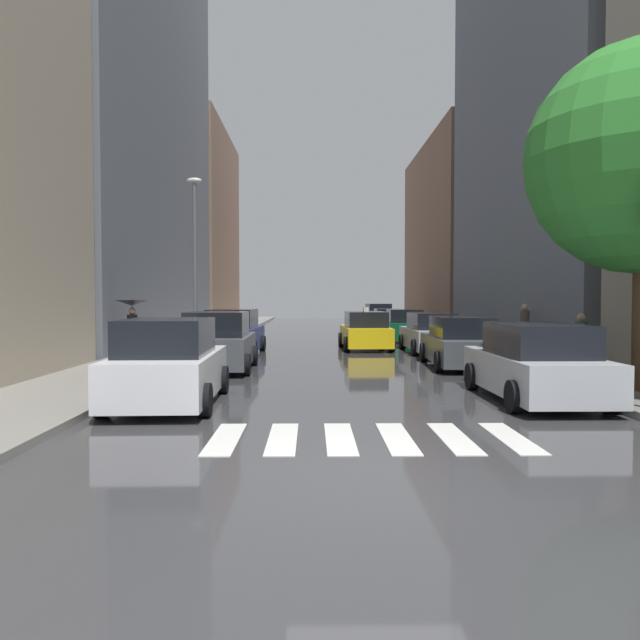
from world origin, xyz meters
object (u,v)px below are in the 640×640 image
Objects in this scene: parked_car_right_sixth at (378,317)px; lamp_post_left at (195,251)px; parked_car_right_fifth at (388,322)px; parked_car_right_second at (460,343)px; parked_car_left_second at (218,343)px; pedestrian_near_tree at (525,326)px; parked_car_right_nearest at (535,364)px; pedestrian_by_kerb at (132,313)px; parked_car_left_nearest at (169,365)px; taxi_midroad at (365,332)px; parked_car_right_fourth at (404,326)px; parked_car_right_third at (430,334)px; parked_car_left_third at (233,333)px; pedestrian_foreground at (581,338)px.

lamp_post_left is (-9.50, -19.91, 3.27)m from parked_car_right_sixth.
parked_car_right_fifth is at bearing 176.48° from parked_car_right_sixth.
parked_car_right_second is at bearing -28.09° from lamp_post_left.
parked_car_left_second is 2.23× the size of pedestrian_near_tree.
parked_car_right_nearest is 14.18m from pedestrian_by_kerb.
parked_car_left_nearest is 0.99× the size of taxi_midroad.
parked_car_right_nearest is 11.41m from pedestrian_near_tree.
parked_car_left_nearest is 19.97m from parked_car_right_fourth.
lamp_post_left is (-9.48, -0.19, 3.34)m from parked_car_right_third.
parked_car_left_third is at bearing -108.49° from pedestrian_by_kerb.
parked_car_left_third is 11.47m from pedestrian_near_tree.
parked_car_right_fifth is at bearing -13.78° from taxi_midroad.
parked_car_left_second is 0.99× the size of parked_car_right_fourth.
parked_car_right_fifth is (7.71, 25.13, -0.10)m from parked_car_left_nearest.
parked_car_right_second is 2.65× the size of pedestrian_near_tree.
taxi_midroad is (-2.53, -18.17, -0.07)m from parked_car_right_sixth.
parked_car_left_second is at bearing -175.22° from parked_car_left_third.
parked_car_right_fifth is 2.42× the size of pedestrian_by_kerb.
parked_car_right_sixth reaches higher than parked_car_left_third.
parked_car_right_second is 7.20m from taxi_midroad.
parked_car_right_third is 2.55× the size of pedestrian_near_tree.
pedestrian_by_kerb is at bearing 146.74° from parked_car_right_fifth.
parked_car_left_second reaches higher than parked_car_right_third.
parked_car_right_fourth reaches higher than parked_car_right_second.
lamp_post_left reaches higher than parked_car_left_nearest.
pedestrian_near_tree is (3.63, 4.44, 0.36)m from parked_car_right_second.
parked_car_right_fourth is at bearing 0.14° from parked_car_right_nearest.
pedestrian_foreground is at bearing -101.45° from parked_car_right_second.
pedestrian_by_kerb reaches higher than parked_car_right_nearest.
parked_car_left_second is 0.85× the size of parked_car_right_fifth.
lamp_post_left reaches higher than parked_car_right_sixth.
pedestrian_near_tree is (11.35, 11.28, 0.29)m from parked_car_left_nearest.
parked_car_left_nearest is 1.06× the size of parked_car_right_fourth.
pedestrian_near_tree is (6.08, -2.33, 0.35)m from taxi_midroad.
parked_car_right_sixth reaches higher than parked_car_left_nearest.
parked_car_right_second is at bearing 125.63° from pedestrian_near_tree.
pedestrian_foreground is 14.98m from pedestrian_by_kerb.
taxi_midroad is (-2.44, -11.52, 0.03)m from parked_car_right_fifth.
parked_car_right_fifth is at bearing -18.67° from parked_car_left_nearest.
parked_car_left_second is at bearing 150.19° from parked_car_right_fourth.
parked_car_left_nearest is at bearing 93.12° from parked_car_right_nearest.
parked_car_right_nearest is 0.95× the size of parked_car_right_second.
parked_car_right_sixth reaches higher than parked_car_right_fifth.
parked_car_left_nearest is 12.72m from pedestrian_foreground.
parked_car_right_fourth is at bearing 85.19° from pedestrian_foreground.
pedestrian_foreground is (3.51, -19.14, 0.24)m from parked_car_right_fifth.
parked_car_left_nearest is 1.03× the size of parked_car_right_sixth.
taxi_midroad is at bearing -34.66° from parked_car_left_second.
lamp_post_left reaches higher than pedestrian_foreground.
parked_car_left_second is at bearing 175.63° from pedestrian_by_kerb.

